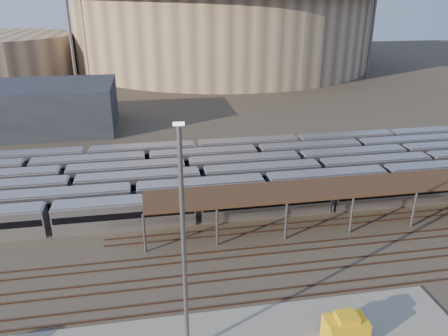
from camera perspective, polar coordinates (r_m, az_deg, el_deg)
ground at (r=52.66m, az=-1.29°, el=-10.81°), size 420.00×420.00×0.00m
subway_trains at (r=67.84m, az=-6.05°, el=-1.28°), size 122.69×23.90×3.60m
inspection_shed at (r=60.41m, az=19.15°, el=-2.21°), size 60.30×6.00×5.30m
empty_tracks at (r=48.54m, az=-0.36°, el=-13.89°), size 170.00×9.62×0.18m
stadium at (r=186.76m, az=-0.30°, el=18.45°), size 124.00×124.00×32.50m
service_building at (r=105.39m, az=-25.61°, el=7.04°), size 42.00×20.00×10.00m
floodlight_0 at (r=155.66m, az=-19.69°, el=18.03°), size 4.00×1.00×38.40m
floodlight_2 at (r=162.99m, az=18.98°, el=18.25°), size 4.00×1.00×38.40m
floodlight_3 at (r=203.86m, az=-11.68°, el=19.52°), size 4.00×1.00×38.40m
yard_light_pole at (r=34.06m, az=-5.28°, el=-10.44°), size 0.82×0.36×20.17m
yellow_equipment at (r=41.77m, az=15.56°, el=-19.72°), size 3.61×2.26×2.25m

